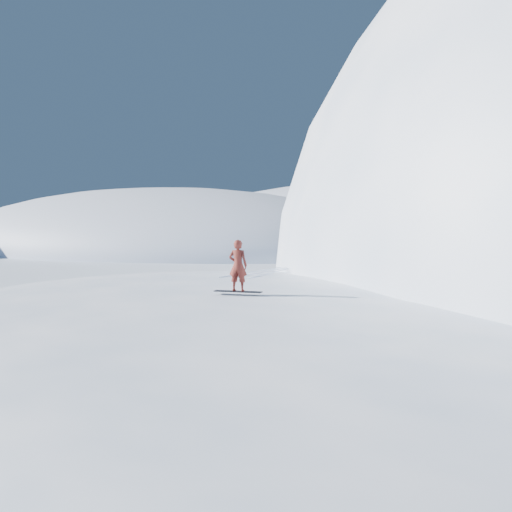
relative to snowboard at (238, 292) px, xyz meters
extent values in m
plane|color=white|center=(-2.77, 0.49, -2.41)|extent=(400.00, 400.00, 0.00)
ellipsoid|color=white|center=(-1.77, 3.49, -2.41)|extent=(36.00, 28.00, 4.80)
ellipsoid|color=white|center=(-72.77, 60.49, -2.41)|extent=(120.00, 70.00, 28.00)
ellipsoid|color=white|center=(-42.77, 110.49, -2.41)|extent=(140.00, 90.00, 36.00)
ellipsoid|color=white|center=(-6.77, -1.51, -2.41)|extent=(6.00, 5.40, 0.80)
ellipsoid|color=white|center=(2.23, -2.51, -2.41)|extent=(5.00, 4.50, 0.70)
ellipsoid|color=white|center=(-4.77, 6.49, -2.41)|extent=(7.00, 6.30, 1.00)
ellipsoid|color=white|center=(4.23, 4.49, -2.41)|extent=(4.00, 3.60, 0.60)
cube|color=black|center=(0.00, 0.00, 0.00)|extent=(1.56, 0.79, 0.03)
imported|color=maroon|center=(0.00, 0.00, 0.83)|extent=(0.69, 0.57, 1.63)
ellipsoid|color=white|center=(-57.55, 45.81, -2.41)|extent=(8.73, 6.99, 6.11)
cube|color=silver|center=(-3.80, 6.26, 0.01)|extent=(0.75, 5.97, 0.04)
cube|color=silver|center=(-3.33, 6.26, 0.01)|extent=(0.97, 5.94, 0.04)
cube|color=silver|center=(-2.81, 6.26, 0.01)|extent=(1.42, 5.86, 0.04)
camera|label=1|loc=(8.69, -11.48, 1.88)|focal=32.00mm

